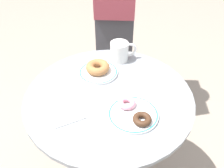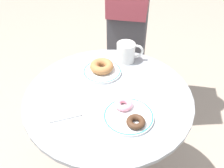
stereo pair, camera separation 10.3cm
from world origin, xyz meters
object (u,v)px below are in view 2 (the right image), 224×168
at_px(cafe_table, 109,128).
at_px(donut_chocolate, 136,122).
at_px(donut_cinnamon, 102,66).
at_px(plate_right, 129,116).
at_px(donut_pink_frosted, 124,104).
at_px(coffee_mug, 127,52).
at_px(paper_napkin, 63,107).
at_px(plate_left, 102,71).
at_px(person_figure, 130,14).

height_order(cafe_table, donut_chocolate, donut_chocolate).
bearing_deg(donut_cinnamon, plate_right, -6.62).
height_order(donut_pink_frosted, coffee_mug, coffee_mug).
relative_size(donut_chocolate, donut_pink_frosted, 1.00).
bearing_deg(cafe_table, paper_napkin, -93.41).
bearing_deg(coffee_mug, donut_cinnamon, -79.68).
distance_m(plate_left, donut_cinnamon, 0.03).
xyz_separation_m(plate_right, donut_cinnamon, (-0.31, 0.04, 0.02)).
height_order(plate_right, donut_chocolate, donut_chocolate).
xyz_separation_m(cafe_table, donut_pink_frosted, (0.10, 0.02, 0.24)).
bearing_deg(person_figure, donut_cinnamon, -44.23).
bearing_deg(plate_left, donut_cinnamon, 166.94).
relative_size(plate_left, paper_napkin, 1.44).
height_order(cafe_table, plate_left, plate_left).
bearing_deg(plate_left, paper_napkin, -59.82).
bearing_deg(donut_pink_frosted, plate_right, -7.21).
height_order(cafe_table, paper_napkin, paper_napkin).
distance_m(plate_left, coffee_mug, 0.16).
xyz_separation_m(plate_right, donut_chocolate, (0.05, 0.00, 0.02)).
xyz_separation_m(donut_pink_frosted, coffee_mug, (-0.28, 0.18, 0.02)).
bearing_deg(paper_napkin, donut_pink_frosted, 61.83).
bearing_deg(person_figure, cafe_table, -37.90).
xyz_separation_m(paper_napkin, person_figure, (-0.54, 0.62, 0.05)).
xyz_separation_m(plate_left, plate_right, (0.30, -0.03, 0.00)).
bearing_deg(plate_right, cafe_table, -176.25).
xyz_separation_m(coffee_mug, person_figure, (-0.37, 0.23, 0.00)).
bearing_deg(cafe_table, donut_chocolate, 2.93).
bearing_deg(donut_cinnamon, coffee_mug, 100.32).
relative_size(paper_napkin, coffee_mug, 1.00).
distance_m(cafe_table, donut_chocolate, 0.31).
xyz_separation_m(plate_right, person_figure, (-0.70, 0.42, 0.05)).
bearing_deg(paper_napkin, plate_right, 51.62).
relative_size(cafe_table, donut_chocolate, 10.92).
distance_m(cafe_table, plate_left, 0.27).
bearing_deg(plate_right, donut_cinnamon, 173.38).
distance_m(donut_cinnamon, donut_chocolate, 0.36).
bearing_deg(plate_left, person_figure, 136.13).
relative_size(donut_chocolate, paper_napkin, 0.56).
height_order(plate_left, donut_cinnamon, donut_cinnamon).
distance_m(paper_napkin, person_figure, 0.82).
bearing_deg(donut_cinnamon, cafe_table, -16.17).
height_order(paper_napkin, coffee_mug, coffee_mug).
bearing_deg(plate_left, plate_right, -6.47).
distance_m(plate_left, donut_chocolate, 0.35).
distance_m(plate_right, person_figure, 0.82).
height_order(donut_chocolate, coffee_mug, coffee_mug).
xyz_separation_m(plate_left, donut_pink_frosted, (0.25, -0.03, 0.02)).
height_order(donut_pink_frosted, paper_napkin, donut_pink_frosted).
bearing_deg(person_figure, coffee_mug, -32.68).
distance_m(plate_right, donut_chocolate, 0.05).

